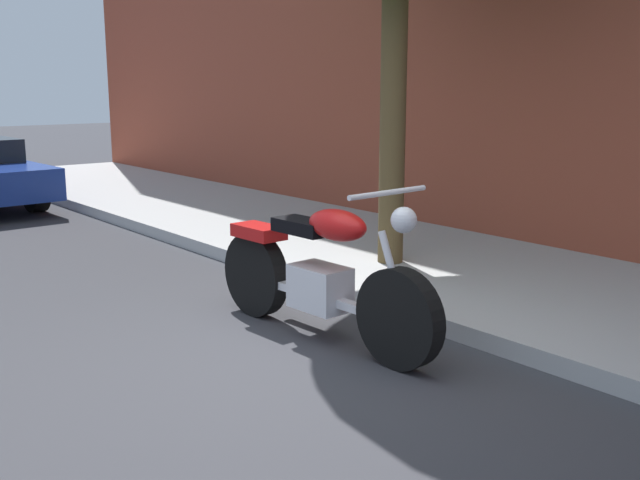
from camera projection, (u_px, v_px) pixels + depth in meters
name	position (u px, v px, depth m)	size (l,w,h in m)	color
ground_plane	(299.00, 368.00, 4.97)	(60.00, 60.00, 0.00)	#38383D
sidewalk	(534.00, 291.00, 6.55)	(23.83, 2.78, 0.14)	#AEAEAE
motorcycle	(320.00, 276.00, 5.45)	(2.23, 0.70, 1.17)	black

